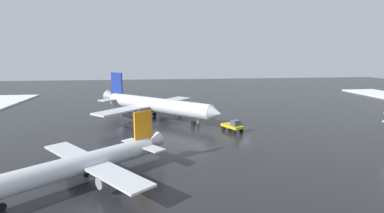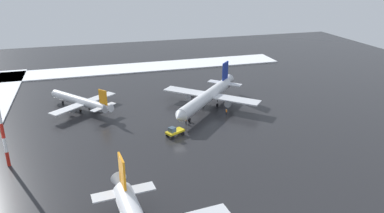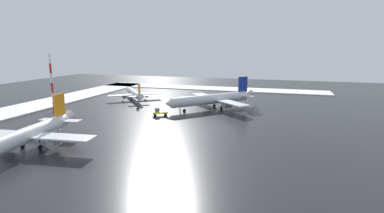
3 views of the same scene
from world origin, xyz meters
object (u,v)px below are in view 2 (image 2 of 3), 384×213
ground_crew_mid_apron (186,120)px  ground_crew_beside_wing (226,112)px  airplane_distant_tail (80,101)px  antenna_mast (1,123)px  pushback_tug (174,131)px  airplane_parked_starboard (207,97)px

ground_crew_mid_apron → ground_crew_beside_wing: (-2.81, 12.33, 0.00)m
airplane_distant_tail → antenna_mast: bearing=113.6°
pushback_tug → antenna_mast: 37.44m
airplane_distant_tail → pushback_tug: 32.66m
airplane_distant_tail → ground_crew_mid_apron: 31.90m
pushback_tug → airplane_parked_starboard: bearing=-158.5°
airplane_parked_starboard → antenna_mast: (19.75, -49.84, 6.10)m
airplane_distant_tail → antenna_mast: size_ratio=1.12×
airplane_parked_starboard → ground_crew_beside_wing: bearing=71.1°
pushback_tug → ground_crew_mid_apron: (-6.35, 4.66, -0.31)m
airplane_parked_starboard → airplane_distant_tail: airplane_parked_starboard is taller
ground_crew_beside_wing → antenna_mast: antenna_mast is taller
antenna_mast → ground_crew_mid_apron: bearing=104.4°
ground_crew_mid_apron → ground_crew_beside_wing: bearing=-114.5°
airplane_distant_tail → ground_crew_mid_apron: bearing=-164.0°
pushback_tug → antenna_mast: antenna_mast is taller
airplane_parked_starboard → ground_crew_beside_wing: size_ratio=16.67×
pushback_tug → ground_crew_beside_wing: bearing=-179.1°
ground_crew_mid_apron → ground_crew_beside_wing: size_ratio=1.00×
airplane_parked_starboard → ground_crew_mid_apron: 13.08m
airplane_parked_starboard → airplane_distant_tail: bearing=-61.3°
ground_crew_mid_apron → antenna_mast: bearing=67.1°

